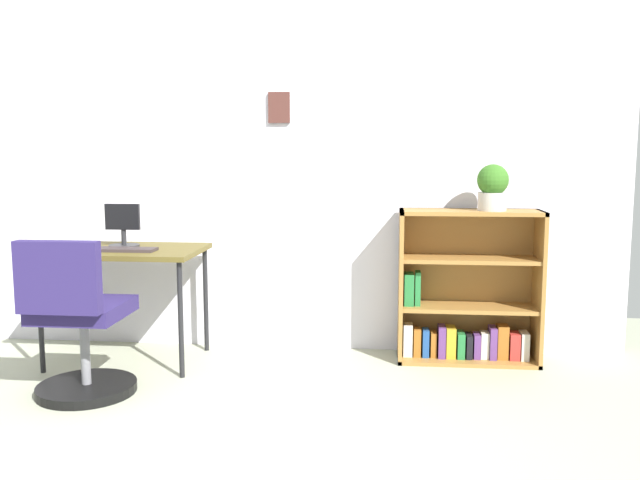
# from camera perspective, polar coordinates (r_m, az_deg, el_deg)

# --- Properties ---
(wall_back) EXTENTS (5.20, 0.12, 2.46)m
(wall_back) POSITION_cam_1_polar(r_m,az_deg,el_deg) (4.41, -8.66, 6.84)
(wall_back) COLOR silver
(wall_back) RESTS_ON ground_plane
(desk) EXTENTS (0.92, 0.61, 0.70)m
(desk) POSITION_cam_1_polar(r_m,az_deg,el_deg) (4.18, -16.38, -1.50)
(desk) COLOR brown
(desk) RESTS_ON ground_plane
(monitor) EXTENTS (0.21, 0.19, 0.27)m
(monitor) POSITION_cam_1_polar(r_m,az_deg,el_deg) (4.23, -16.58, 1.06)
(monitor) COLOR #262628
(monitor) RESTS_ON desk
(keyboard) EXTENTS (0.37, 0.13, 0.02)m
(keyboard) POSITION_cam_1_polar(r_m,az_deg,el_deg) (4.06, -16.46, -0.79)
(keyboard) COLOR #362C2C
(keyboard) RESTS_ON desk
(office_chair) EXTENTS (0.52, 0.55, 0.85)m
(office_chair) POSITION_cam_1_polar(r_m,az_deg,el_deg) (3.69, -20.07, -7.28)
(office_chair) COLOR black
(office_chair) RESTS_ON ground_plane
(bookshelf_low) EXTENTS (0.85, 0.30, 0.93)m
(bookshelf_low) POSITION_cam_1_polar(r_m,az_deg,el_deg) (4.20, 12.45, -4.65)
(bookshelf_low) COLOR olive
(bookshelf_low) RESTS_ON ground_plane
(potted_plant_on_shelf) EXTENTS (0.19, 0.19, 0.28)m
(potted_plant_on_shelf) POSITION_cam_1_polar(r_m,az_deg,el_deg) (4.08, 14.63, 4.45)
(potted_plant_on_shelf) COLOR #B7B2A8
(potted_plant_on_shelf) RESTS_ON bookshelf_low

